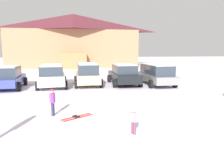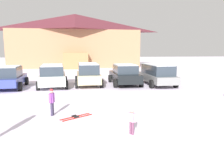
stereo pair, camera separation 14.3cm
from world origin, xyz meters
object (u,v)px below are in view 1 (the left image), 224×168
Objects in this scene: parked_beige_suv at (87,74)px; parked_grey_wagon at (156,74)px; pair_of_skis at (77,117)px; skier_child_in_purple_jacket at (53,101)px; parked_black_sedan at (124,74)px; parked_blue_hatchback at (8,77)px; parked_white_suv at (52,75)px; ski_lodge at (74,40)px; skier_child_in_pink_snowsuit at (134,120)px.

parked_beige_suv reaches higher than parked_grey_wagon.
parked_grey_wagon is 10.03m from pair_of_skis.
skier_child_in_purple_jacket reaches higher than pair_of_skis.
parked_beige_suv is at bearing 84.40° from pair_of_skis.
pair_of_skis is at bearing -114.38° from parked_black_sedan.
parked_blue_hatchback is 0.93× the size of parked_grey_wagon.
parked_white_suv reaches higher than parked_blue_hatchback.
ski_lodge reaches higher than parked_beige_suv.
parked_grey_wagon reaches higher than skier_child_in_pink_snowsuit.
parked_beige_suv reaches higher than skier_child_in_pink_snowsuit.
parked_grey_wagon is 3.54× the size of pair_of_skis.
ski_lodge is at bearing 89.07° from skier_child_in_purple_jacket.
parked_beige_suv is 2.94m from parked_black_sedan.
parked_grey_wagon is (8.17, -0.20, -0.01)m from parked_white_suv.
skier_child_in_pink_snowsuit is at bearing -55.46° from parked_blue_hatchback.
parked_beige_suv is 0.85× the size of parked_grey_wagon.
ski_lodge is at bearing 101.82° from parked_black_sedan.
skier_child_in_purple_jacket is 1.28m from pair_of_skis.
ski_lodge is at bearing 91.10° from pair_of_skis.
parked_blue_hatchback reaches higher than pair_of_skis.
skier_child_in_purple_jacket is at bearing -61.86° from parked_blue_hatchback.
skier_child_in_pink_snowsuit is (3.77, -10.10, -0.41)m from parked_white_suv.
skier_child_in_purple_jacket is (-0.46, -28.47, -3.74)m from ski_lodge.
pair_of_skis is at bearing -76.69° from parked_white_suv.
parked_blue_hatchback is at bearing -175.39° from parked_beige_suv.
ski_lodge reaches higher than parked_grey_wagon.
parked_beige_suv reaches higher than parked_blue_hatchback.
parked_white_suv is at bearing 178.56° from parked_grey_wagon.
parked_black_sedan is (8.73, 0.46, 0.02)m from parked_blue_hatchback.
parked_white_suv is 8.23m from pair_of_skis.
parked_grey_wagon is 10.35m from skier_child_in_purple_jacket.
pair_of_skis is (-1.89, 2.14, -0.48)m from skier_child_in_pink_snowsuit.
parked_grey_wagon is at bearing -1.44° from parked_white_suv.
parked_blue_hatchback is 5.80m from parked_beige_suv.
parked_blue_hatchback is at bearing -177.43° from parked_white_suv.
parked_beige_suv is 10.50m from skier_child_in_pink_snowsuit.
ski_lodge is at bearing 93.80° from parked_beige_suv.
skier_child_in_pink_snowsuit is (2.91, -2.58, -0.15)m from skier_child_in_purple_jacket.
parked_beige_suv is at bearing 174.45° from parked_grey_wagon.
skier_child_in_purple_jacket is at bearing -90.93° from ski_lodge.
parked_white_suv is 2.72m from parked_beige_suv.
parked_white_suv is at bearing 2.57° from parked_blue_hatchback.
ski_lodge reaches higher than skier_child_in_purple_jacket.
skier_child_in_purple_jacket is at bearing 138.47° from skier_child_in_pink_snowsuit.
parked_black_sedan is (5.64, 0.33, -0.07)m from parked_white_suv.
parked_black_sedan reaches higher than parked_blue_hatchback.
parked_beige_suv is at bearing 4.61° from parked_blue_hatchback.
ski_lodge is 4.77× the size of parked_white_suv.
parked_black_sedan is (2.94, -0.00, -0.10)m from parked_beige_suv.
parked_white_suv is 10.79m from skier_child_in_pink_snowsuit.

